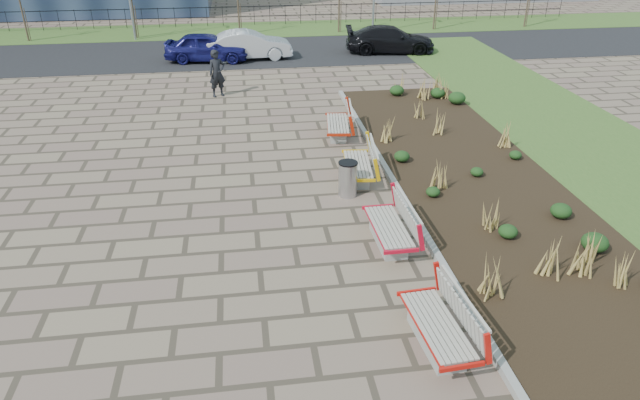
{
  "coord_description": "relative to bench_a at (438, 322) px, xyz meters",
  "views": [
    {
      "loc": [
        -0.16,
        -8.63,
        7.03
      ],
      "look_at": [
        1.5,
        3.0,
        0.9
      ],
      "focal_mm": 32.0,
      "sensor_mm": 36.0,
      "label": 1
    }
  ],
  "objects": [
    {
      "name": "bench_c",
      "position": [
        0.0,
        7.02,
        0.0
      ],
      "size": [
        1.13,
        2.19,
        1.0
      ],
      "primitive_type": null,
      "rotation": [
        0.0,
        0.0,
        -0.11
      ],
      "color": "#DBA40B",
      "rests_on": "ground"
    },
    {
      "name": "railing_fence",
      "position": [
        -3.0,
        30.63,
        0.14
      ],
      "size": [
        44.0,
        0.1,
        1.2
      ],
      "primitive_type": null,
      "color": "black",
      "rests_on": "grass_verge_far"
    },
    {
      "name": "ground",
      "position": [
        -3.0,
        1.13,
        -0.5
      ],
      "size": [
        120.0,
        120.0,
        0.0
      ],
      "primitive_type": "plane",
      "color": "#6E5F4C",
      "rests_on": "ground"
    },
    {
      "name": "car_silver",
      "position": [
        -2.61,
        21.62,
        0.22
      ],
      "size": [
        4.32,
        1.72,
        1.4
      ],
      "primitive_type": "imported",
      "rotation": [
        0.0,
        0.0,
        1.63
      ],
      "color": "#AFB1B7",
      "rests_on": "road"
    },
    {
      "name": "pedestrian",
      "position": [
        -4.07,
        15.56,
        0.44
      ],
      "size": [
        0.81,
        0.68,
        1.88
      ],
      "primitive_type": "imported",
      "rotation": [
        0.0,
        0.0,
        0.39
      ],
      "color": "black",
      "rests_on": "ground"
    },
    {
      "name": "tree_b",
      "position": [
        -9.0,
        27.63,
        1.54
      ],
      "size": [
        1.4,
        1.4,
        4.0
      ],
      "primitive_type": null,
      "color": "#4C3D2D",
      "rests_on": "grass_verge_far"
    },
    {
      "name": "grass_verge_far",
      "position": [
        -3.0,
        29.13,
        -0.48
      ],
      "size": [
        80.0,
        5.0,
        0.04
      ],
      "primitive_type": "cube",
      "color": "#33511E",
      "rests_on": "ground"
    },
    {
      "name": "tree_c",
      "position": [
        -3.0,
        27.63,
        1.54
      ],
      "size": [
        1.4,
        1.4,
        4.0
      ],
      "primitive_type": null,
      "color": "#4C3D2D",
      "rests_on": "grass_verge_far"
    },
    {
      "name": "bench_b",
      "position": [
        0.0,
        3.47,
        0.0
      ],
      "size": [
        0.94,
        2.12,
        1.0
      ],
      "primitive_type": null,
      "rotation": [
        0.0,
        0.0,
        0.02
      ],
      "color": "red",
      "rests_on": "ground"
    },
    {
      "name": "road",
      "position": [
        -3.0,
        23.13,
        -0.49
      ],
      "size": [
        80.0,
        7.0,
        0.02
      ],
      "primitive_type": "cube",
      "color": "black",
      "rests_on": "ground"
    },
    {
      "name": "bench_a",
      "position": [
        0.0,
        0.0,
        0.0
      ],
      "size": [
        1.05,
        2.16,
        1.0
      ],
      "primitive_type": null,
      "rotation": [
        0.0,
        0.0,
        0.07
      ],
      "color": "red",
      "rests_on": "ground"
    },
    {
      "name": "planting_curb",
      "position": [
        0.92,
        6.13,
        -0.42
      ],
      "size": [
        0.16,
        18.0,
        0.15
      ],
      "primitive_type": "cube",
      "color": "gray",
      "rests_on": "ground"
    },
    {
      "name": "car_black",
      "position": [
        4.76,
        22.05,
        0.19
      ],
      "size": [
        4.85,
        2.49,
        1.35
      ],
      "primitive_type": "imported",
      "rotation": [
        0.0,
        0.0,
        1.44
      ],
      "color": "black",
      "rests_on": "road"
    },
    {
      "name": "grass_verge_near",
      "position": [
        8.0,
        6.13,
        -0.48
      ],
      "size": [
        5.0,
        38.0,
        0.04
      ],
      "primitive_type": "cube",
      "color": "#33511E",
      "rests_on": "ground"
    },
    {
      "name": "litter_bin",
      "position": [
        -0.48,
        6.02,
        -0.02
      ],
      "size": [
        0.5,
        0.5,
        0.95
      ],
      "primitive_type": "cylinder",
      "color": "#B2B2B7",
      "rests_on": "ground"
    },
    {
      "name": "bench_d",
      "position": [
        0.0,
        10.45,
        0.0
      ],
      "size": [
        1.16,
        2.2,
        1.0
      ],
      "primitive_type": null,
      "rotation": [
        0.0,
        0.0,
        -0.13
      ],
      "color": "#AE210B",
      "rests_on": "ground"
    },
    {
      "name": "planting_bed",
      "position": [
        3.25,
        6.13,
        -0.45
      ],
      "size": [
        4.5,
        18.0,
        0.1
      ],
      "primitive_type": "cube",
      "color": "black",
      "rests_on": "ground"
    },
    {
      "name": "tree_a",
      "position": [
        -15.0,
        27.63,
        1.54
      ],
      "size": [
        1.4,
        1.4,
        4.0
      ],
      "primitive_type": null,
      "color": "#4C3D2D",
      "rests_on": "grass_verge_far"
    },
    {
      "name": "car_blue",
      "position": [
        -4.67,
        21.47,
        0.22
      ],
      "size": [
        4.28,
        2.16,
        1.4
      ],
      "primitive_type": "imported",
      "rotation": [
        0.0,
        0.0,
        1.44
      ],
      "color": "#131354",
      "rests_on": "road"
    }
  ]
}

